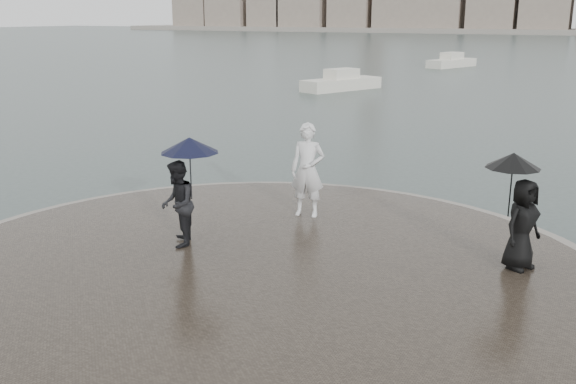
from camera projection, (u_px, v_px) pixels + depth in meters
The scene contains 7 objects.
kerb_ring at pixel (252, 285), 10.66m from camera, with size 12.50×12.50×0.32m, color gray.
quay_tip at pixel (252, 284), 10.66m from camera, with size 11.90×11.90×0.36m, color #2D261E.
statue at pixel (308, 170), 13.45m from camera, with size 0.72×0.48×1.99m, color silver.
visitor_left at pixel (181, 187), 11.64m from camera, with size 1.24×1.12×2.04m.
visitor_right at pixel (520, 207), 10.64m from camera, with size 1.10×1.01×1.95m.
far_skyline at pixel (573, 9), 146.82m from camera, with size 260.00×20.00×37.00m.
boats at pixel (518, 73), 47.14m from camera, with size 28.06×26.58×1.50m.
Camera 1 is at (5.02, -5.01, 4.51)m, focal length 40.00 mm.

